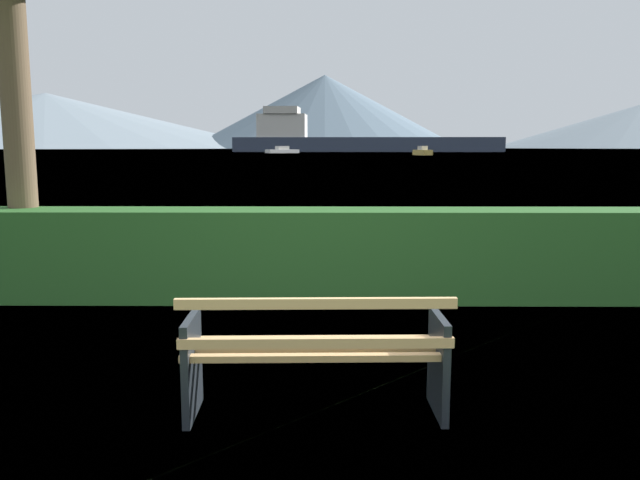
% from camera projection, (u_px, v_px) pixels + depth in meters
% --- Properties ---
extents(ground_plane, '(1400.00, 1400.00, 0.00)m').
position_uv_depth(ground_plane, '(316.00, 412.00, 4.31)').
color(ground_plane, '#4C6B33').
extents(water_surface, '(620.00, 620.00, 0.00)m').
position_uv_depth(water_surface, '(325.00, 150.00, 309.58)').
color(water_surface, slate).
rests_on(water_surface, ground_plane).
extents(park_bench, '(1.74, 0.61, 0.87)m').
position_uv_depth(park_bench, '(316.00, 354.00, 4.19)').
color(park_bench, tan).
rests_on(park_bench, ground_plane).
extents(hedge_row, '(13.28, 0.73, 1.06)m').
position_uv_depth(hedge_row, '(320.00, 254.00, 7.46)').
color(hedge_row, '#285B23').
rests_on(hedge_row, ground_plane).
extents(cargo_ship_large, '(86.48, 16.72, 14.36)m').
position_uv_depth(cargo_ship_large, '(346.00, 139.00, 206.64)').
color(cargo_ship_large, '#2D384C').
rests_on(cargo_ship_large, water_surface).
extents(fishing_boat_near, '(3.38, 5.88, 1.86)m').
position_uv_depth(fishing_boat_near, '(423.00, 152.00, 128.35)').
color(fishing_boat_near, gold).
rests_on(fishing_boat_near, water_surface).
extents(sailboat_mid, '(8.90, 7.23, 1.86)m').
position_uv_depth(sailboat_mid, '(282.00, 151.00, 167.19)').
color(sailboat_mid, silver).
rests_on(sailboat_mid, water_surface).
extents(distant_hills, '(899.45, 424.16, 64.66)m').
position_uv_depth(distant_hills, '(228.00, 120.00, 583.00)').
color(distant_hills, gray).
rests_on(distant_hills, ground_plane).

